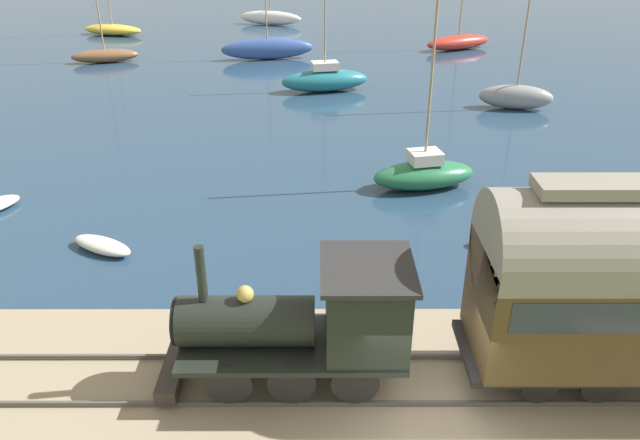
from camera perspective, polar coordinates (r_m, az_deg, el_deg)
harbor_water at (r=54.50m, az=2.22°, el=16.64°), size 80.00×80.00×0.01m
rail_embankment at (r=14.43m, az=8.64°, el=-15.13°), size 5.43×56.00×0.65m
steam_locomotive at (r=13.04m, az=-0.60°, el=-8.96°), size 2.10×5.29×3.27m
sailboat_gray at (r=35.24m, az=17.48°, el=10.77°), size 1.90×4.00×9.12m
sailboat_brown at (r=46.62m, az=-19.07°, el=14.10°), size 2.34×4.63×9.38m
sailboat_teal at (r=37.03m, az=0.44°, el=12.74°), size 2.57×5.28×7.02m
sailboat_red at (r=49.41m, az=12.53°, el=15.63°), size 3.71×5.61×8.79m
sailboat_yellow at (r=56.52m, az=-18.43°, el=16.23°), size 2.81×5.31×9.09m
sailboat_blue at (r=45.23m, az=-4.83°, el=15.36°), size 2.15×6.51×6.88m
sailboat_white at (r=58.73m, az=-4.57°, el=17.97°), size 2.48×5.80×6.74m
sailboat_green at (r=24.29m, az=9.47°, el=4.26°), size 2.41×4.24×7.36m
rowboat_off_pier at (r=20.87m, az=-19.28°, el=-2.21°), size 1.76×2.36×0.41m
rowboat_near_shore at (r=20.72m, az=16.59°, el=-1.87°), size 1.01×2.10×0.48m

